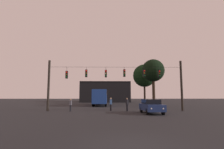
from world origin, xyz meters
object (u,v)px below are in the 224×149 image
object	(u,v)px
car_near_right	(151,106)
pedestrian_crossing_right	(127,104)
pedestrian_crossing_left	(71,104)
tree_behind_building	(153,71)
city_bus	(100,96)
tree_left_silhouette	(144,76)
pedestrian_crossing_center	(111,103)

from	to	relation	value
car_near_right	pedestrian_crossing_right	world-z (taller)	pedestrian_crossing_right
pedestrian_crossing_left	pedestrian_crossing_right	xyz separation A→B (m)	(6.96, 0.26, 0.07)
pedestrian_crossing_right	tree_behind_building	bearing A→B (deg)	59.10
city_bus	tree_left_silhouette	size ratio (longest dim) A/B	1.25
pedestrian_crossing_center	pedestrian_crossing_left	bearing A→B (deg)	-171.85
car_near_right	pedestrian_crossing_center	bearing A→B (deg)	140.50
pedestrian_crossing_center	tree_left_silhouette	world-z (taller)	tree_left_silhouette
city_bus	pedestrian_crossing_left	xyz separation A→B (m)	(-3.07, -13.82, -1.02)
tree_left_silhouette	pedestrian_crossing_center	bearing A→B (deg)	-114.85
pedestrian_crossing_left	pedestrian_crossing_right	distance (m)	6.96
city_bus	tree_left_silhouette	world-z (taller)	tree_left_silhouette
car_near_right	pedestrian_crossing_center	distance (m)	5.59
pedestrian_crossing_left	tree_left_silhouette	distance (m)	22.06
city_bus	pedestrian_crossing_left	world-z (taller)	city_bus
city_bus	tree_left_silhouette	distance (m)	11.05
city_bus	tree_behind_building	xyz separation A→B (m)	(9.68, -3.87, 4.50)
pedestrian_crossing_right	tree_left_silhouette	xyz separation A→B (m)	(5.64, 17.01, 5.36)
car_near_right	tree_left_silhouette	xyz separation A→B (m)	(3.36, 20.12, 5.48)
pedestrian_crossing_center	pedestrian_crossing_right	size ratio (longest dim) A/B	1.01
pedestrian_crossing_left	pedestrian_crossing_center	size ratio (longest dim) A/B	0.92
city_bus	pedestrian_crossing_left	size ratio (longest dim) A/B	7.26
pedestrian_crossing_right	pedestrian_crossing_center	bearing A→B (deg)	167.58
pedestrian_crossing_left	tree_behind_building	xyz separation A→B (m)	(12.75, 9.94, 5.53)
city_bus	tree_behind_building	distance (m)	11.36
car_near_right	pedestrian_crossing_left	size ratio (longest dim) A/B	2.90
pedestrian_crossing_center	pedestrian_crossing_right	distance (m)	2.08
pedestrian_crossing_center	tree_left_silhouette	size ratio (longest dim) A/B	0.19
tree_left_silhouette	tree_behind_building	distance (m)	7.33
pedestrian_crossing_left	tree_left_silhouette	size ratio (longest dim) A/B	0.17
pedestrian_crossing_left	pedestrian_crossing_right	size ratio (longest dim) A/B	0.93
tree_behind_building	car_near_right	bearing A→B (deg)	-105.37
pedestrian_crossing_left	pedestrian_crossing_center	distance (m)	4.98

